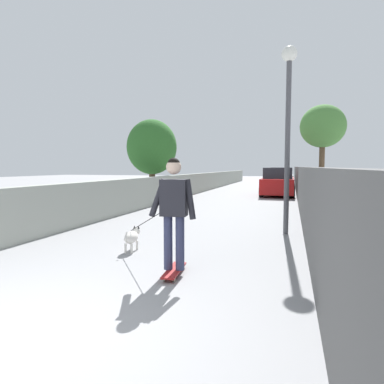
# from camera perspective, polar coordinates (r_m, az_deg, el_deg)

# --- Properties ---
(ground_plane) EXTENTS (80.00, 80.00, 0.00)m
(ground_plane) POSITION_cam_1_polar(r_m,az_deg,el_deg) (16.38, 7.67, -1.29)
(ground_plane) COLOR gray
(wall_left) EXTENTS (48.00, 0.30, 1.18)m
(wall_left) POSITION_cam_1_polar(r_m,az_deg,el_deg) (15.16, -4.64, 0.52)
(wall_left) COLOR #999E93
(wall_left) RESTS_ON ground
(fence_right) EXTENTS (48.00, 0.30, 1.59)m
(fence_right) POSITION_cam_1_polar(r_m,az_deg,el_deg) (14.13, 18.37, 0.86)
(fence_right) COLOR #4C4C4C
(fence_right) RESTS_ON ground
(tree_left_near) EXTENTS (2.42, 2.42, 3.88)m
(tree_left_near) POSITION_cam_1_polar(r_m,az_deg,el_deg) (16.48, -6.87, 7.58)
(tree_left_near) COLOR brown
(tree_left_near) RESTS_ON ground
(tree_right_mid) EXTENTS (2.59, 2.59, 5.20)m
(tree_right_mid) POSITION_cam_1_polar(r_m,az_deg,el_deg) (21.30, 21.43, 10.30)
(tree_right_mid) COLOR brown
(tree_right_mid) RESTS_ON ground
(lamp_post) EXTENTS (0.36, 0.36, 4.37)m
(lamp_post) POSITION_cam_1_polar(r_m,az_deg,el_deg) (8.32, 16.12, 13.78)
(lamp_post) COLOR #4C4C51
(lamp_post) RESTS_ON ground
(skateboard) EXTENTS (0.82, 0.27, 0.08)m
(skateboard) POSITION_cam_1_polar(r_m,az_deg,el_deg) (5.08, -3.07, -13.23)
(skateboard) COLOR maroon
(skateboard) RESTS_ON ground
(person_skateboarder) EXTENTS (0.25, 0.71, 1.65)m
(person_skateboarder) POSITION_cam_1_polar(r_m,az_deg,el_deg) (4.87, -3.12, -2.19)
(person_skateboarder) COLOR #333859
(person_skateboarder) RESTS_ON skateboard
(dog) EXTENTS (1.42, 1.37, 1.06)m
(dog) POSITION_cam_1_polar(r_m,az_deg,el_deg) (6.47, -10.19, -7.54)
(dog) COLOR white
(dog) RESTS_ON ground
(car_near) EXTENTS (3.92, 1.80, 1.54)m
(car_near) POSITION_cam_1_polar(r_m,az_deg,el_deg) (19.05, 14.45, 1.55)
(car_near) COLOR #B71414
(car_near) RESTS_ON ground
(car_far) EXTENTS (4.20, 1.80, 1.54)m
(car_far) POSITION_cam_1_polar(r_m,az_deg,el_deg) (25.67, 15.01, 2.24)
(car_far) COLOR silver
(car_far) RESTS_ON ground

